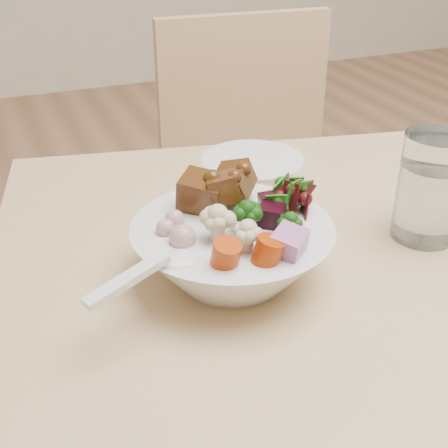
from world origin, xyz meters
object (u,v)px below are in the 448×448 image
object	(u,v)px
food_bowl	(233,247)
water_glass	(429,192)
chair_far	(258,194)
side_bowl	(253,174)

from	to	relation	value
food_bowl	water_glass	distance (m)	0.26
chair_far	water_glass	size ratio (longest dim) A/B	6.03
water_glass	side_bowl	xyz separation A→B (m)	(-0.14, 0.21, -0.04)
food_bowl	water_glass	world-z (taller)	water_glass
side_bowl	food_bowl	bearing A→B (deg)	-120.20
side_bowl	chair_far	bearing A→B (deg)	62.84
chair_far	food_bowl	size ratio (longest dim) A/B	3.65
water_glass	side_bowl	bearing A→B (deg)	125.02
chair_far	food_bowl	world-z (taller)	chair_far
chair_far	water_glass	bearing A→B (deg)	-89.00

